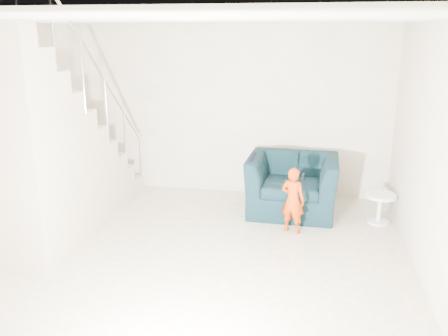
{
  "coord_description": "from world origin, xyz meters",
  "views": [
    {
      "loc": [
        1.25,
        -4.71,
        2.59
      ],
      "look_at": [
        0.15,
        1.2,
        0.85
      ],
      "focal_mm": 38.0,
      "sensor_mm": 36.0,
      "label": 1
    }
  ],
  "objects_px": {
    "toddler": "(293,200)",
    "staircase": "(48,166)",
    "side_table": "(380,204)",
    "armchair": "(292,184)"
  },
  "relations": [
    {
      "from": "toddler",
      "to": "side_table",
      "type": "xyz_separation_m",
      "value": [
        1.18,
        0.54,
        -0.16
      ]
    },
    {
      "from": "toddler",
      "to": "staircase",
      "type": "height_order",
      "value": "staircase"
    },
    {
      "from": "toddler",
      "to": "staircase",
      "type": "bearing_deg",
      "value": 31.62
    },
    {
      "from": "armchair",
      "to": "staircase",
      "type": "xyz_separation_m",
      "value": [
        -3.02,
        -1.44,
        0.53
      ]
    },
    {
      "from": "toddler",
      "to": "side_table",
      "type": "distance_m",
      "value": 1.31
    },
    {
      "from": "armchair",
      "to": "toddler",
      "type": "xyz_separation_m",
      "value": [
        0.04,
        -0.77,
        0.03
      ]
    },
    {
      "from": "staircase",
      "to": "side_table",
      "type": "bearing_deg",
      "value": 15.88
    },
    {
      "from": "toddler",
      "to": "staircase",
      "type": "distance_m",
      "value": 3.18
    },
    {
      "from": "staircase",
      "to": "armchair",
      "type": "bearing_deg",
      "value": 25.51
    },
    {
      "from": "side_table",
      "to": "staircase",
      "type": "relative_size",
      "value": 0.12
    }
  ]
}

